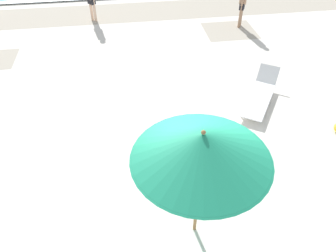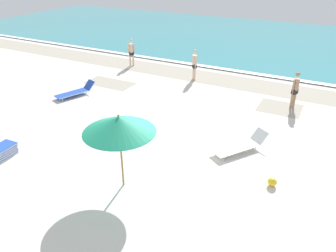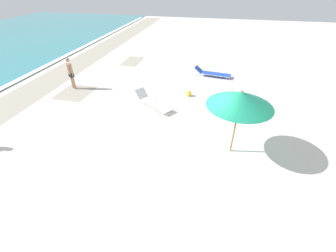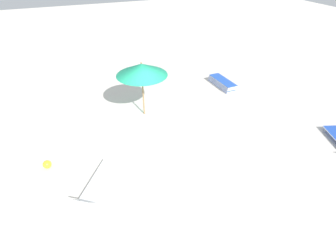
# 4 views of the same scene
# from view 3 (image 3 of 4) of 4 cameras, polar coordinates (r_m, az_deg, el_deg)

# --- Properties ---
(ground_plane) EXTENTS (60.00, 60.00, 0.16)m
(ground_plane) POSITION_cam_3_polar(r_m,az_deg,el_deg) (9.04, 5.46, -3.98)
(ground_plane) COLOR silver
(beach_umbrella) EXTENTS (2.17, 2.17, 2.48)m
(beach_umbrella) POSITION_cam_3_polar(r_m,az_deg,el_deg) (7.59, 17.95, 6.48)
(beach_umbrella) COLOR #9E7547
(beach_umbrella) RESTS_ON ground_plane
(sun_lounger_under_umbrella) EXTENTS (1.74, 2.18, 0.60)m
(sun_lounger_under_umbrella) POSITION_cam_3_polar(r_m,az_deg,el_deg) (11.19, -3.90, 6.05)
(sun_lounger_under_umbrella) COLOR white
(sun_lounger_under_umbrella) RESTS_ON ground_plane
(sun_lounger_beside_umbrella) EXTENTS (0.93, 2.36, 0.52)m
(sun_lounger_beside_umbrella) POSITION_cam_3_polar(r_m,az_deg,el_deg) (15.05, 11.20, 13.05)
(sun_lounger_beside_umbrella) COLOR blue
(sun_lounger_beside_umbrella) RESTS_ON ground_plane
(beachgoer_strolling_adult) EXTENTS (0.30, 0.41, 1.76)m
(beachgoer_strolling_adult) POSITION_cam_3_polar(r_m,az_deg,el_deg) (13.84, -23.53, 12.51)
(beachgoer_strolling_adult) COLOR #A37A5B
(beachgoer_strolling_adult) RESTS_ON ground_plane
(beach_ball) EXTENTS (0.29, 0.29, 0.29)m
(beach_ball) POSITION_cam_3_polar(r_m,az_deg,el_deg) (12.25, 5.31, 8.23)
(beach_ball) COLOR yellow
(beach_ball) RESTS_ON ground_plane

